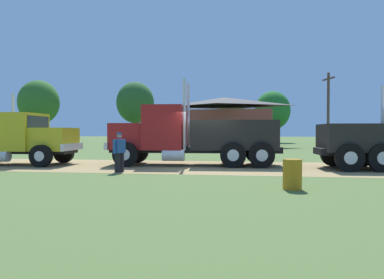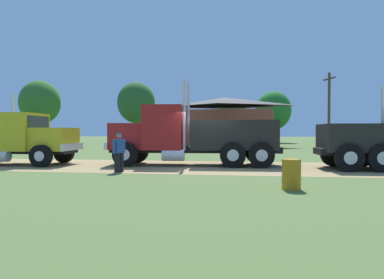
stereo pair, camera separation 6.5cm
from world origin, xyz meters
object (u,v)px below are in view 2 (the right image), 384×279
at_px(visitor_walking_mid, 119,151).
at_px(shed_building, 225,123).
at_px(utility_pole_near, 329,108).
at_px(truck_near_right, 22,140).
at_px(steel_barrel, 291,174).
at_px(truck_foreground_white, 194,136).

distance_m(visitor_walking_mid, shed_building, 25.25).
height_order(shed_building, utility_pole_near, utility_pole_near).
bearing_deg(visitor_walking_mid, truck_near_right, 156.88).
relative_size(truck_near_right, steel_barrel, 8.53).
distance_m(visitor_walking_mid, utility_pole_near, 27.38).
distance_m(visitor_walking_mid, steel_barrel, 7.16).
relative_size(truck_foreground_white, utility_pole_near, 1.11).
bearing_deg(shed_building, truck_foreground_white, -90.29).
relative_size(truck_foreground_white, visitor_walking_mid, 5.23).
distance_m(truck_foreground_white, visitor_walking_mid, 4.25).
height_order(truck_foreground_white, truck_near_right, truck_foreground_white).
distance_m(truck_near_right, utility_pole_near, 28.63).
bearing_deg(shed_building, truck_near_right, -110.47).
xyz_separation_m(steel_barrel, shed_building, (-3.66, 28.50, 2.10)).
relative_size(truck_foreground_white, steel_barrel, 9.75).
relative_size(truck_foreground_white, truck_near_right, 1.14).
bearing_deg(utility_pole_near, visitor_walking_mid, -118.41).
xyz_separation_m(truck_near_right, shed_building, (8.43, 22.58, 1.31)).
xyz_separation_m(visitor_walking_mid, utility_pole_near, (12.95, 23.93, 3.10)).
height_order(truck_near_right, utility_pole_near, utility_pole_near).
xyz_separation_m(truck_near_right, utility_pole_near, (18.77, 21.44, 2.74)).
relative_size(truck_foreground_white, shed_building, 0.75).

